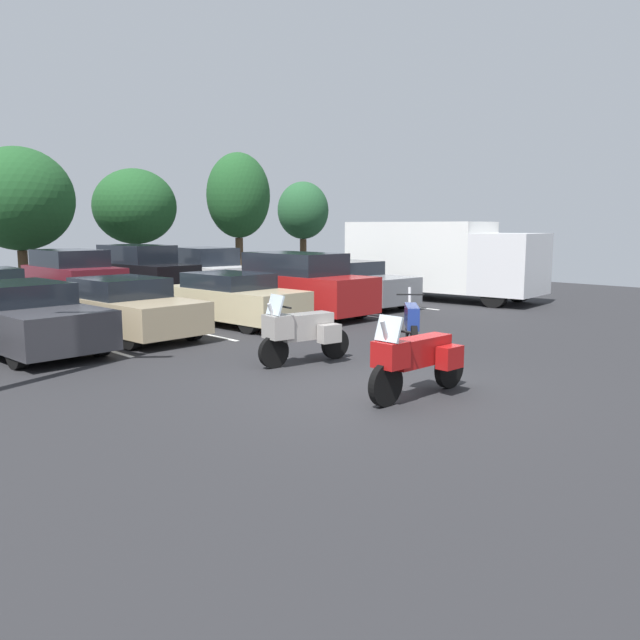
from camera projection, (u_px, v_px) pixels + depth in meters
The scene contains 18 objects.
ground at pixel (369, 391), 10.89m from camera, with size 44.00×44.00×0.10m, color #262628.
motorcycle_touring at pixel (417, 358), 10.18m from camera, with size 2.31×0.88×1.38m.
motorcycle_second at pixel (412, 324), 14.05m from camera, with size 1.70×1.54×1.32m.
motorcycle_third at pixel (302, 331), 12.68m from camera, with size 2.11×0.98×1.42m.
parking_stripes at pixel (83, 343), 15.08m from camera, with size 21.89×4.73×0.01m.
car_charcoal at pixel (25, 318), 13.91m from camera, with size 2.13×4.65×1.49m.
car_tan at pixel (126, 308), 15.76m from camera, with size 2.10×4.52×1.45m.
car_champagne at pixel (233, 299), 17.81m from camera, with size 2.01×4.44×1.42m.
car_red at pixel (300, 285), 19.51m from camera, with size 1.95×4.77×1.90m.
car_grey at pixel (352, 284), 21.83m from camera, with size 2.05×4.53×1.53m.
car_far_maroon at pixel (73, 278), 22.01m from camera, with size 1.97×4.32×1.91m.
car_far_black at pixel (141, 273), 24.05m from camera, with size 2.08×4.94×2.00m.
car_far_white at pixel (207, 272), 25.73m from camera, with size 2.31×4.51×1.85m.
box_truck at pixel (440, 258), 23.75m from camera, with size 3.27×7.43×2.86m.
tree_far_left at pixel (238, 196), 31.49m from camera, with size 3.10×3.10×6.25m.
tree_center at pixel (303, 211), 35.81m from camera, with size 2.84×2.84×5.14m.
tree_center_left at pixel (135, 207), 29.79m from camera, with size 3.81×3.81×5.33m.
tree_right at pixel (19, 199), 26.10m from camera, with size 4.35×4.35×5.88m.
Camera 1 is at (-8.00, -7.01, 2.71)m, focal length 36.15 mm.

